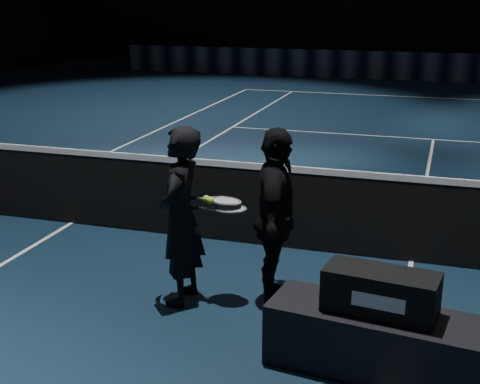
# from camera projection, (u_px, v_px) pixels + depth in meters

# --- Properties ---
(floor) EXTENTS (36.00, 36.00, 0.00)m
(floor) POSITION_uv_depth(u_px,v_px,m) (411.00, 262.00, 7.11)
(floor) COLOR black
(floor) RESTS_ON ground
(court_lines) EXTENTS (10.98, 23.78, 0.01)m
(court_lines) POSITION_uv_depth(u_px,v_px,m) (411.00, 261.00, 7.11)
(court_lines) COLOR white
(court_lines) RESTS_ON floor
(net_mesh) EXTENTS (12.80, 0.02, 0.86)m
(net_mesh) POSITION_uv_depth(u_px,v_px,m) (414.00, 222.00, 6.98)
(net_mesh) COLOR black
(net_mesh) RESTS_ON floor
(net_tape) EXTENTS (12.80, 0.03, 0.07)m
(net_tape) POSITION_uv_depth(u_px,v_px,m) (418.00, 179.00, 6.85)
(net_tape) COLOR white
(net_tape) RESTS_ON net_mesh
(sponsor_backdrop) EXTENTS (22.00, 0.15, 0.90)m
(sponsor_backdrop) POSITION_uv_depth(u_px,v_px,m) (445.00, 67.00, 21.13)
(sponsor_backdrop) COLOR black
(sponsor_backdrop) RESTS_ON floor
(player_bench) EXTENTS (1.70, 0.76, 0.49)m
(player_bench) POSITION_uv_depth(u_px,v_px,m) (377.00, 342.00, 4.99)
(player_bench) COLOR black
(player_bench) RESTS_ON floor
(racket_bag) EXTENTS (0.86, 0.45, 0.33)m
(racket_bag) POSITION_uv_depth(u_px,v_px,m) (381.00, 292.00, 4.87)
(racket_bag) COLOR black
(racket_bag) RESTS_ON player_bench
(bag_signature) EXTENTS (0.38, 0.05, 0.11)m
(bag_signature) POSITION_uv_depth(u_px,v_px,m) (378.00, 303.00, 4.71)
(bag_signature) COLOR white
(bag_signature) RESTS_ON racket_bag
(player_a) EXTENTS (0.42, 0.61, 1.65)m
(player_a) POSITION_uv_depth(u_px,v_px,m) (181.00, 217.00, 5.99)
(player_a) COLOR black
(player_a) RESTS_ON floor
(player_b) EXTENTS (0.59, 1.03, 1.65)m
(player_b) POSITION_uv_depth(u_px,v_px,m) (275.00, 219.00, 5.93)
(player_b) COLOR black
(player_b) RESTS_ON floor
(racket_lower) EXTENTS (0.71, 0.37, 0.03)m
(racket_lower) POSITION_uv_depth(u_px,v_px,m) (231.00, 209.00, 5.94)
(racket_lower) COLOR black
(racket_lower) RESTS_ON player_a
(racket_upper) EXTENTS (0.71, 0.41, 0.10)m
(racket_upper) POSITION_uv_depth(u_px,v_px,m) (225.00, 201.00, 5.96)
(racket_upper) COLOR black
(racket_upper) RESTS_ON player_b
(tennis_balls) EXTENTS (0.12, 0.10, 0.12)m
(tennis_balls) POSITION_uv_depth(u_px,v_px,m) (209.00, 198.00, 5.92)
(tennis_balls) COLOR #B0E630
(tennis_balls) RESTS_ON racket_upper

